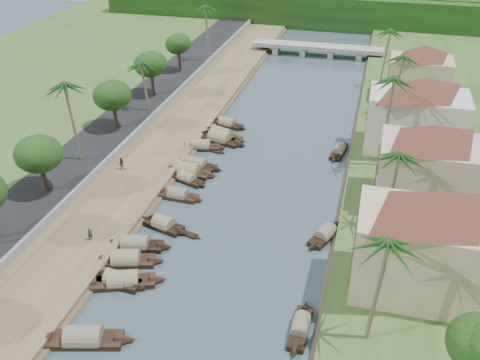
% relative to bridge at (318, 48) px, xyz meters
% --- Properties ---
extents(ground, '(220.00, 220.00, 0.00)m').
position_rel_bridge_xyz_m(ground, '(-0.00, -72.00, -1.72)').
color(ground, '#3A4C57').
rests_on(ground, ground).
extents(left_bank, '(10.00, 180.00, 0.80)m').
position_rel_bridge_xyz_m(left_bank, '(-16.00, -52.00, -1.32)').
color(left_bank, brown).
rests_on(left_bank, ground).
extents(right_bank, '(16.00, 180.00, 1.20)m').
position_rel_bridge_xyz_m(right_bank, '(19.00, -52.00, -1.12)').
color(right_bank, '#355221').
rests_on(right_bank, ground).
extents(road, '(8.00, 180.00, 1.40)m').
position_rel_bridge_xyz_m(road, '(-24.50, -52.00, -1.02)').
color(road, black).
rests_on(road, ground).
extents(retaining_wall, '(0.40, 180.00, 1.10)m').
position_rel_bridge_xyz_m(retaining_wall, '(-20.20, -52.00, -0.37)').
color(retaining_wall, slate).
rests_on(retaining_wall, left_bank).
extents(treeline, '(120.00, 14.00, 8.00)m').
position_rel_bridge_xyz_m(treeline, '(-0.00, 28.00, 2.28)').
color(treeline, black).
rests_on(treeline, ground).
extents(bridge, '(28.00, 4.00, 2.40)m').
position_rel_bridge_xyz_m(bridge, '(0.00, 0.00, 0.00)').
color(bridge, gray).
rests_on(bridge, ground).
extents(building_near, '(14.85, 14.85, 10.20)m').
position_rel_bridge_xyz_m(building_near, '(18.99, -74.00, 4.66)').
color(building_near, beige).
rests_on(building_near, right_bank).
extents(building_mid, '(14.11, 14.11, 9.70)m').
position_rel_bridge_xyz_m(building_mid, '(19.99, -58.00, 4.41)').
color(building_mid, '#DCAA9C').
rests_on(building_mid, right_bank).
extents(building_far, '(15.59, 15.59, 10.20)m').
position_rel_bridge_xyz_m(building_far, '(18.99, -44.00, 4.66)').
color(building_far, beige).
rests_on(building_far, right_bank).
extents(building_distant, '(12.62, 12.62, 9.20)m').
position_rel_bridge_xyz_m(building_distant, '(19.99, -24.00, 4.16)').
color(building_distant, beige).
rests_on(building_distant, right_bank).
extents(sampan_0, '(9.27, 4.05, 2.37)m').
position_rel_bridge_xyz_m(sampan_0, '(-8.25, -86.91, -1.30)').
color(sampan_0, black).
rests_on(sampan_0, ground).
extents(sampan_1, '(6.79, 2.08, 2.02)m').
position_rel_bridge_xyz_m(sampan_1, '(-8.86, -79.36, -1.31)').
color(sampan_1, black).
rests_on(sampan_1, ground).
extents(sampan_2, '(8.61, 4.67, 2.25)m').
position_rel_bridge_xyz_m(sampan_2, '(-8.21, -79.32, -1.31)').
color(sampan_2, black).
rests_on(sampan_2, ground).
extents(sampan_3, '(8.35, 3.14, 2.21)m').
position_rel_bridge_xyz_m(sampan_3, '(-9.56, -73.60, -1.31)').
color(sampan_3, black).
rests_on(sampan_3, ground).
extents(sampan_4, '(8.31, 3.81, 2.30)m').
position_rel_bridge_xyz_m(sampan_4, '(-9.39, -76.24, -1.30)').
color(sampan_4, black).
rests_on(sampan_4, ground).
extents(sampan_5, '(6.76, 3.46, 2.12)m').
position_rel_bridge_xyz_m(sampan_5, '(-8.02, -69.36, -1.31)').
color(sampan_5, black).
rests_on(sampan_5, ground).
extents(sampan_6, '(6.82, 2.00, 2.05)m').
position_rel_bridge_xyz_m(sampan_6, '(-8.66, -62.98, -1.31)').
color(sampan_6, black).
rests_on(sampan_6, ground).
extents(sampan_7, '(6.53, 3.58, 1.79)m').
position_rel_bridge_xyz_m(sampan_7, '(-8.99, -58.90, -1.32)').
color(sampan_7, black).
rests_on(sampan_7, ground).
extents(sampan_8, '(8.10, 2.38, 2.46)m').
position_rel_bridge_xyz_m(sampan_8, '(-9.45, -57.04, -1.30)').
color(sampan_8, black).
rests_on(sampan_8, ground).
extents(sampan_9, '(8.21, 2.80, 2.06)m').
position_rel_bridge_xyz_m(sampan_9, '(-9.16, -54.82, -1.31)').
color(sampan_9, black).
rests_on(sampan_9, ground).
extents(sampan_10, '(7.77, 3.01, 2.11)m').
position_rel_bridge_xyz_m(sampan_10, '(-10.23, -49.50, -1.31)').
color(sampan_10, black).
rests_on(sampan_10, ground).
extents(sampan_11, '(9.30, 4.44, 2.56)m').
position_rel_bridge_xyz_m(sampan_11, '(-8.29, -46.35, -1.30)').
color(sampan_11, black).
rests_on(sampan_11, ground).
extents(sampan_12, '(9.01, 4.73, 2.15)m').
position_rel_bridge_xyz_m(sampan_12, '(-8.50, -44.70, -1.31)').
color(sampan_12, black).
rests_on(sampan_12, ground).
extents(sampan_13, '(7.27, 3.59, 1.99)m').
position_rel_bridge_xyz_m(sampan_13, '(-8.77, -40.77, -1.31)').
color(sampan_13, black).
rests_on(sampan_13, ground).
extents(sampan_14, '(1.61, 7.24, 1.81)m').
position_rel_bridge_xyz_m(sampan_14, '(9.33, -80.93, -1.32)').
color(sampan_14, black).
rests_on(sampan_14, ground).
extents(sampan_15, '(4.12, 7.07, 1.94)m').
position_rel_bridge_xyz_m(sampan_15, '(9.78, -66.57, -1.31)').
color(sampan_15, black).
rests_on(sampan_15, ground).
extents(sampan_16, '(2.41, 7.41, 1.84)m').
position_rel_bridge_xyz_m(sampan_16, '(9.22, -45.78, -1.32)').
color(sampan_16, black).
rests_on(sampan_16, ground).
extents(canoe_1, '(4.78, 1.98, 0.77)m').
position_rel_bridge_xyz_m(canoe_1, '(-5.52, -69.82, -1.62)').
color(canoe_1, black).
rests_on(canoe_1, ground).
extents(canoe_2, '(5.03, 1.79, 0.73)m').
position_rel_bridge_xyz_m(canoe_2, '(-8.73, -49.65, -1.62)').
color(canoe_2, black).
rests_on(canoe_2, ground).
extents(palm_0, '(3.20, 3.20, 11.51)m').
position_rel_bridge_xyz_m(palm_0, '(15.00, -81.42, 9.20)').
color(palm_0, '#6F634A').
rests_on(palm_0, ground).
extents(palm_1, '(3.20, 3.20, 10.42)m').
position_rel_bridge_xyz_m(palm_1, '(16.00, -64.43, 8.14)').
color(palm_1, '#6F634A').
rests_on(palm_1, ground).
extents(palm_2, '(3.20, 3.20, 13.50)m').
position_rel_bridge_xyz_m(palm_2, '(15.00, -50.11, 11.11)').
color(palm_2, '#6F634A').
rests_on(palm_2, ground).
extents(palm_3, '(3.20, 3.20, 11.01)m').
position_rel_bridge_xyz_m(palm_3, '(16.00, -32.09, 8.72)').
color(palm_3, '#6F634A').
rests_on(palm_3, ground).
extents(palm_5, '(3.20, 3.20, 12.10)m').
position_rel_bridge_xyz_m(palm_5, '(-24.00, -59.03, 9.97)').
color(palm_5, '#6F634A').
rests_on(palm_5, ground).
extents(palm_6, '(3.20, 3.20, 9.36)m').
position_rel_bridge_xyz_m(palm_6, '(-22.00, -40.88, 7.33)').
color(palm_6, '#6F634A').
rests_on(palm_6, ground).
extents(palm_7, '(3.20, 3.20, 10.90)m').
position_rel_bridge_xyz_m(palm_7, '(14.00, -16.39, 8.61)').
color(palm_7, '#6F634A').
rests_on(palm_7, ground).
extents(palm_8, '(3.20, 3.20, 12.31)m').
position_rel_bridge_xyz_m(palm_8, '(-20.50, -13.32, 10.17)').
color(palm_8, '#6F634A').
rests_on(palm_8, ground).
extents(tree_2, '(5.30, 5.30, 7.05)m').
position_rel_bridge_xyz_m(tree_2, '(-24.00, -67.29, 4.48)').
color(tree_2, '#433226').
rests_on(tree_2, ground).
extents(tree_3, '(5.25, 5.25, 7.23)m').
position_rel_bridge_xyz_m(tree_3, '(-24.00, -48.26, 4.67)').
color(tree_3, '#433226').
rests_on(tree_3, ground).
extents(tree_4, '(5.11, 5.11, 7.46)m').
position_rel_bridge_xyz_m(tree_4, '(-24.00, -34.03, 4.95)').
color(tree_4, '#433226').
rests_on(tree_4, ground).
extents(tree_5, '(4.43, 4.43, 7.03)m').
position_rel_bridge_xyz_m(tree_5, '(-24.00, -20.81, 4.79)').
color(tree_5, '#433226').
rests_on(tree_5, ground).
extents(tree_6, '(4.01, 4.01, 6.69)m').
position_rel_bridge_xyz_m(tree_6, '(24.00, -41.55, 4.41)').
color(tree_6, '#433226').
rests_on(tree_6, ground).
extents(person_near, '(0.62, 0.60, 1.42)m').
position_rel_bridge_xyz_m(person_near, '(-14.25, -74.41, -0.21)').
color(person_near, '#24262C').
rests_on(person_near, left_bank).
extents(person_far, '(1.03, 0.99, 1.68)m').
position_rel_bridge_xyz_m(person_far, '(-17.94, -59.27, -0.08)').
color(person_far, '#352B25').
rests_on(person_far, left_bank).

